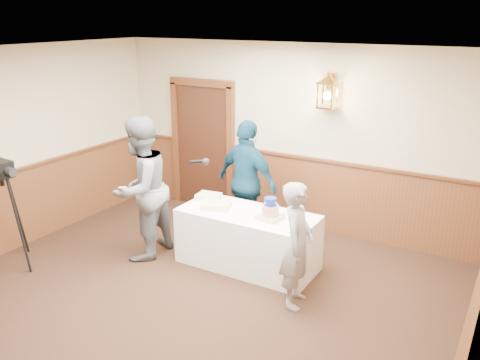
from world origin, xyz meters
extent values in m
plane|color=black|center=(0.00, 0.00, 0.00)|extent=(7.00, 7.00, 0.00)
cube|color=beige|center=(0.00, 3.50, 1.40)|extent=(6.00, 0.02, 2.80)
cube|color=beige|center=(3.00, 0.00, 1.40)|extent=(0.02, 7.00, 2.80)
cube|color=white|center=(0.00, 0.00, 2.80)|extent=(6.00, 7.00, 0.02)
cube|color=brown|center=(0.00, 3.48, 0.55)|extent=(5.98, 0.04, 1.10)
cube|color=#522A15|center=(0.00, 3.46, 1.12)|extent=(5.98, 0.07, 0.04)
cube|color=#34180E|center=(-1.60, 3.45, 1.05)|extent=(1.00, 0.06, 2.10)
cube|color=white|center=(0.14, 1.90, 0.38)|extent=(1.80, 0.80, 0.75)
cube|color=beige|center=(0.48, 1.86, 0.78)|extent=(0.31, 0.31, 0.05)
cylinder|color=red|center=(0.48, 1.86, 0.87)|extent=(0.22, 0.22, 0.13)
cylinder|color=navy|center=(0.48, 1.86, 0.98)|extent=(0.15, 0.15, 0.10)
cube|color=#EBDA8C|center=(-0.31, 1.84, 0.79)|extent=(0.44, 0.39, 0.08)
cube|color=#C0EEA8|center=(-0.58, 2.07, 0.79)|extent=(0.34, 0.28, 0.07)
imported|color=slate|center=(-1.24, 1.44, 0.97)|extent=(0.77, 0.97, 1.94)
cylinder|color=black|center=(-0.25, 1.36, 1.51)|extent=(0.23, 0.08, 0.09)
sphere|color=black|center=(-0.12, 1.34, 1.54)|extent=(0.08, 0.08, 0.08)
imported|color=gray|center=(1.07, 1.37, 0.74)|extent=(0.46, 0.60, 1.47)
imported|color=navy|center=(-0.26, 2.59, 0.90)|extent=(1.12, 0.67, 1.80)
cube|color=black|center=(-2.57, 0.35, 1.34)|extent=(0.37, 0.23, 0.21)
cylinder|color=black|center=(-2.34, 0.33, 1.34)|extent=(0.15, 0.12, 0.11)
camera|label=1|loc=(3.12, -3.39, 3.19)|focal=38.00mm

